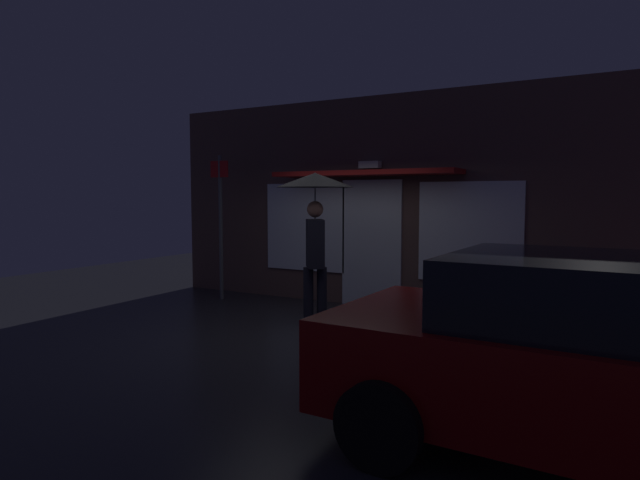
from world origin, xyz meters
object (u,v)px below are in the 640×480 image
Objects in this scene: street_sign_post at (221,219)px; sidewalk_bollard at (463,312)px; parked_car at (623,361)px; person_with_umbrella at (315,205)px.

sidewalk_bollard is (4.53, -0.03, -1.27)m from street_sign_post.
parked_car reaches higher than sidewalk_bollard.
person_with_umbrella is 4.88× the size of sidewalk_bollard.
street_sign_post is (-2.57, 0.96, -0.28)m from person_with_umbrella.
parked_car is 9.24× the size of sidewalk_bollard.
parked_car is at bearing -28.44° from street_sign_post.
street_sign_post reaches higher than sidewalk_bollard.
sidewalk_bollard is (-2.00, 3.50, -0.53)m from parked_car.
street_sign_post is 5.77× the size of sidewalk_bollard.
person_with_umbrella is 0.85× the size of street_sign_post.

